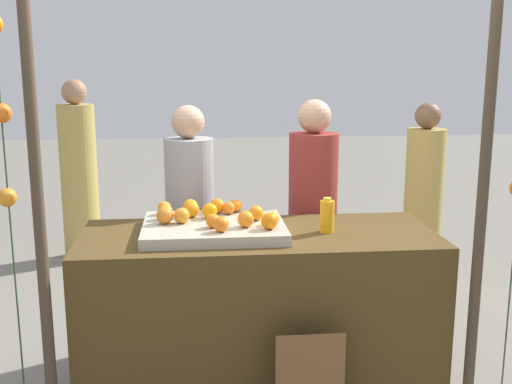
# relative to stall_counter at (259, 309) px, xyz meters

# --- Properties ---
(ground_plane) EXTENTS (24.00, 24.00, 0.00)m
(ground_plane) POSITION_rel_stall_counter_xyz_m (0.00, 0.00, -0.45)
(ground_plane) COLOR gray
(stall_counter) EXTENTS (1.96, 0.79, 0.89)m
(stall_counter) POSITION_rel_stall_counter_xyz_m (0.00, 0.00, 0.00)
(stall_counter) COLOR #4C3819
(stall_counter) RESTS_ON ground_plane
(orange_tray) EXTENTS (0.77, 0.61, 0.06)m
(orange_tray) POSITION_rel_stall_counter_xyz_m (-0.25, 0.02, 0.48)
(orange_tray) COLOR #B2AD99
(orange_tray) RESTS_ON stall_counter
(orange_0) EXTENTS (0.08, 0.08, 0.08)m
(orange_0) POSITION_rel_stall_counter_xyz_m (-0.51, 0.12, 0.55)
(orange_0) COLOR orange
(orange_0) RESTS_ON orange_tray
(orange_1) EXTENTS (0.08, 0.08, 0.08)m
(orange_1) POSITION_rel_stall_counter_xyz_m (-0.21, -0.17, 0.55)
(orange_1) COLOR orange
(orange_1) RESTS_ON orange_tray
(orange_2) EXTENTS (0.09, 0.09, 0.09)m
(orange_2) POSITION_rel_stall_counter_xyz_m (-0.22, 0.24, 0.55)
(orange_2) COLOR orange
(orange_2) RESTS_ON orange_tray
(orange_3) EXTENTS (0.08, 0.08, 0.08)m
(orange_3) POSITION_rel_stall_counter_xyz_m (-0.01, 0.05, 0.55)
(orange_3) COLOR orange
(orange_3) RESTS_ON orange_tray
(orange_4) EXTENTS (0.08, 0.08, 0.08)m
(orange_4) POSITION_rel_stall_counter_xyz_m (-0.25, -0.08, 0.54)
(orange_4) COLOR orange
(orange_4) RESTS_ON orange_tray
(orange_5) EXTENTS (0.07, 0.07, 0.07)m
(orange_5) POSITION_rel_stall_counter_xyz_m (-0.11, 0.26, 0.54)
(orange_5) COLOR orange
(orange_5) RESTS_ON orange_tray
(orange_6) EXTENTS (0.09, 0.09, 0.09)m
(orange_6) POSITION_rel_stall_counter_xyz_m (-0.26, 0.12, 0.55)
(orange_6) COLOR orange
(orange_6) RESTS_ON orange_tray
(orange_7) EXTENTS (0.09, 0.09, 0.09)m
(orange_7) POSITION_rel_stall_counter_xyz_m (-0.51, 0.02, 0.55)
(orange_7) COLOR orange
(orange_7) RESTS_ON orange_tray
(orange_8) EXTENTS (0.09, 0.09, 0.09)m
(orange_8) POSITION_rel_stall_counter_xyz_m (-0.08, -0.09, 0.55)
(orange_8) COLOR orange
(orange_8) RESTS_ON orange_tray
(orange_9) EXTENTS (0.09, 0.09, 0.09)m
(orange_9) POSITION_rel_stall_counter_xyz_m (0.04, -0.14, 0.55)
(orange_9) COLOR orange
(orange_9) RESTS_ON orange_tray
(orange_10) EXTENTS (0.08, 0.08, 0.08)m
(orange_10) POSITION_rel_stall_counter_xyz_m (-0.52, 0.24, 0.55)
(orange_10) COLOR orange
(orange_10) RESTS_ON orange_tray
(orange_11) EXTENTS (0.09, 0.09, 0.09)m
(orange_11) POSITION_rel_stall_counter_xyz_m (-0.37, 0.23, 0.55)
(orange_11) COLOR orange
(orange_11) RESTS_ON orange_tray
(orange_12) EXTENTS (0.07, 0.07, 0.07)m
(orange_12) POSITION_rel_stall_counter_xyz_m (0.07, -0.06, 0.54)
(orange_12) COLOR orange
(orange_12) RESTS_ON orange_tray
(orange_13) EXTENTS (0.09, 0.09, 0.09)m
(orange_13) POSITION_rel_stall_counter_xyz_m (-0.36, 0.16, 0.55)
(orange_13) COLOR orange
(orange_13) RESTS_ON orange_tray
(orange_14) EXTENTS (0.09, 0.09, 0.09)m
(orange_14) POSITION_rel_stall_counter_xyz_m (-0.42, 0.03, 0.55)
(orange_14) COLOR orange
(orange_14) RESTS_ON orange_tray
(orange_15) EXTENTS (0.07, 0.07, 0.07)m
(orange_15) POSITION_rel_stall_counter_xyz_m (-0.15, 0.21, 0.54)
(orange_15) COLOR orange
(orange_15) RESTS_ON orange_tray
(juice_bottle) EXTENTS (0.08, 0.08, 0.19)m
(juice_bottle) POSITION_rel_stall_counter_xyz_m (0.38, -0.02, 0.54)
(juice_bottle) COLOR #F8A315
(juice_bottle) RESTS_ON stall_counter
(vendor_left) EXTENTS (0.31, 0.31, 1.56)m
(vendor_left) POSITION_rel_stall_counter_xyz_m (-0.38, 0.64, 0.28)
(vendor_left) COLOR #99999E
(vendor_left) RESTS_ON ground_plane
(vendor_right) EXTENTS (0.32, 0.32, 1.59)m
(vendor_right) POSITION_rel_stall_counter_xyz_m (0.42, 0.61, 0.29)
(vendor_right) COLOR maroon
(vendor_right) RESTS_ON ground_plane
(crowd_person_0) EXTENTS (0.30, 0.30, 1.51)m
(crowd_person_0) POSITION_rel_stall_counter_xyz_m (1.48, 1.42, 0.26)
(crowd_person_0) COLOR tan
(crowd_person_0) RESTS_ON ground_plane
(crowd_person_1) EXTENTS (0.33, 0.33, 1.67)m
(crowd_person_1) POSITION_rel_stall_counter_xyz_m (-1.42, 2.51, 0.33)
(crowd_person_1) COLOR tan
(crowd_person_1) RESTS_ON ground_plane
(canopy_post_left) EXTENTS (0.06, 0.06, 2.16)m
(canopy_post_left) POSITION_rel_stall_counter_xyz_m (-1.06, -0.43, 0.64)
(canopy_post_left) COLOR #473828
(canopy_post_left) RESTS_ON ground_plane
(canopy_post_right) EXTENTS (0.06, 0.06, 2.16)m
(canopy_post_right) POSITION_rel_stall_counter_xyz_m (1.06, -0.43, 0.64)
(canopy_post_right) COLOR #473828
(canopy_post_right) RESTS_ON ground_plane
(garland_strand_left) EXTENTS (0.09, 0.09, 2.07)m
(garland_strand_left) POSITION_rel_stall_counter_xyz_m (-1.19, -0.43, 1.11)
(garland_strand_left) COLOR #2D4C23
(garland_strand_left) RESTS_ON ground_plane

